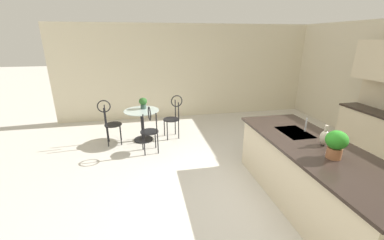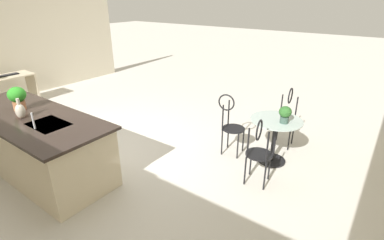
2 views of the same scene
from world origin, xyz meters
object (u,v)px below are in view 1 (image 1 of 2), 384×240
(chair_toward_desk, at_px, (173,115))
(potted_plant_on_table, at_px, (143,102))
(chair_by_island, at_px, (110,120))
(chair_near_window, at_px, (150,128))
(potted_plant_counter_near, at_px, (336,143))
(vase_on_counter, at_px, (325,138))
(bistro_table, at_px, (142,122))

(chair_toward_desk, xyz_separation_m, potted_plant_on_table, (-0.08, -0.69, 0.32))
(chair_by_island, bearing_deg, chair_near_window, 52.85)
(chair_toward_desk, xyz_separation_m, potted_plant_counter_near, (3.19, 1.59, 0.55))
(chair_near_window, height_order, vase_on_counter, vase_on_counter)
(bistro_table, height_order, chair_toward_desk, chair_toward_desk)
(chair_toward_desk, relative_size, vase_on_counter, 3.62)
(chair_near_window, bearing_deg, potted_plant_counter_near, 41.84)
(chair_toward_desk, bearing_deg, vase_on_counter, 31.38)
(bistro_table, xyz_separation_m, chair_by_island, (0.06, -0.70, 0.13))
(chair_near_window, relative_size, chair_by_island, 1.00)
(chair_near_window, bearing_deg, bistro_table, -167.94)
(chair_near_window, xyz_separation_m, vase_on_counter, (2.08, 2.32, 0.46))
(vase_on_counter, bearing_deg, chair_by_island, -130.67)
(bistro_table, bearing_deg, chair_near_window, 12.06)
(bistro_table, height_order, vase_on_counter, vase_on_counter)
(chair_toward_desk, relative_size, potted_plant_counter_near, 2.94)
(bistro_table, relative_size, chair_toward_desk, 0.77)
(potted_plant_on_table, relative_size, potted_plant_counter_near, 0.74)
(bistro_table, distance_m, chair_by_island, 0.72)
(bistro_table, height_order, potted_plant_counter_near, potted_plant_counter_near)
(chair_by_island, relative_size, potted_plant_on_table, 3.96)
(potted_plant_counter_near, bearing_deg, chair_by_island, -135.44)
(chair_near_window, distance_m, potted_plant_on_table, 0.91)
(chair_near_window, bearing_deg, chair_toward_desk, 142.49)
(potted_plant_counter_near, bearing_deg, bistro_table, -143.47)
(chair_by_island, distance_m, chair_toward_desk, 1.44)
(chair_by_island, xyz_separation_m, potted_plant_on_table, (-0.20, 0.75, 0.32))
(potted_plant_on_table, relative_size, vase_on_counter, 0.91)
(chair_near_window, bearing_deg, chair_by_island, -127.15)
(bistro_table, distance_m, vase_on_counter, 3.77)
(potted_plant_on_table, distance_m, vase_on_counter, 3.80)
(bistro_table, bearing_deg, potted_plant_counter_near, 36.53)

